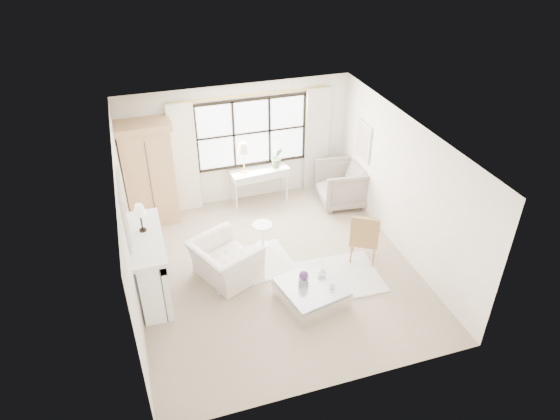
{
  "coord_description": "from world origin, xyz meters",
  "views": [
    {
      "loc": [
        -2.14,
        -6.98,
        6.02
      ],
      "look_at": [
        0.14,
        0.2,
        1.18
      ],
      "focal_mm": 32.0,
      "sensor_mm": 36.0,
      "label": 1
    }
  ],
  "objects_px": {
    "console_table": "(260,185)",
    "club_armchair": "(225,261)",
    "coffee_table": "(312,294)",
    "armoire": "(149,172)"
  },
  "relations": [
    {
      "from": "coffee_table",
      "to": "armoire",
      "type": "bearing_deg",
      "value": 111.36
    },
    {
      "from": "club_armchair",
      "to": "coffee_table",
      "type": "bearing_deg",
      "value": -155.39
    },
    {
      "from": "console_table",
      "to": "club_armchair",
      "type": "distance_m",
      "value": 2.76
    },
    {
      "from": "console_table",
      "to": "coffee_table",
      "type": "distance_m",
      "value": 3.52
    },
    {
      "from": "coffee_table",
      "to": "club_armchair",
      "type": "bearing_deg",
      "value": 126.92
    },
    {
      "from": "armoire",
      "to": "coffee_table",
      "type": "bearing_deg",
      "value": -57.16
    },
    {
      "from": "coffee_table",
      "to": "console_table",
      "type": "bearing_deg",
      "value": 76.78
    },
    {
      "from": "club_armchair",
      "to": "coffee_table",
      "type": "relative_size",
      "value": 0.96
    },
    {
      "from": "console_table",
      "to": "club_armchair",
      "type": "height_order",
      "value": "console_table"
    },
    {
      "from": "club_armchair",
      "to": "coffee_table",
      "type": "distance_m",
      "value": 1.69
    }
  ]
}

